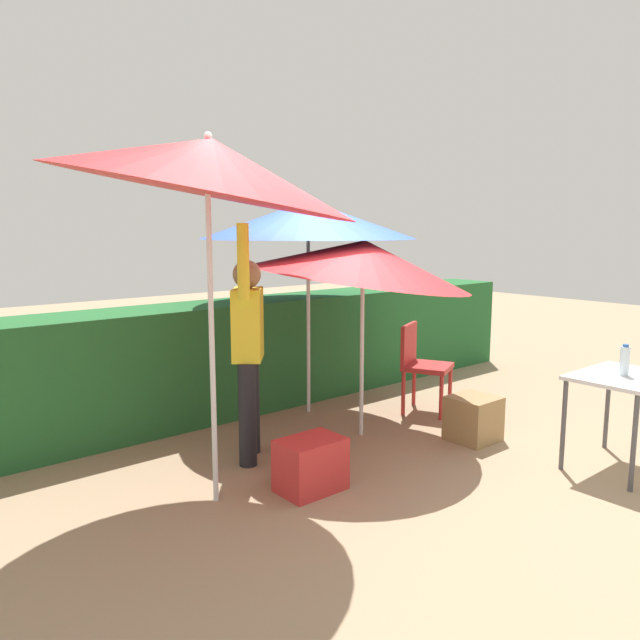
% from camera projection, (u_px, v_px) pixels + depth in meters
% --- Properties ---
extents(ground_plane, '(24.00, 24.00, 0.00)m').
position_uv_depth(ground_plane, '(344.00, 459.00, 4.87)').
color(ground_plane, '#9E8466').
extents(hedge_row, '(8.00, 0.70, 1.11)m').
position_uv_depth(hedge_row, '(229.00, 357.00, 6.10)').
color(hedge_row, '#23602D').
rests_on(hedge_row, ground_plane).
extents(umbrella_rainbow, '(1.96, 1.94, 1.92)m').
position_uv_depth(umbrella_rainbow, '(363.00, 260.00, 5.24)').
color(umbrella_rainbow, silver).
rests_on(umbrella_rainbow, ground_plane).
extents(umbrella_orange, '(2.09, 2.09, 2.15)m').
position_uv_depth(umbrella_orange, '(308.00, 220.00, 5.84)').
color(umbrella_orange, silver).
rests_on(umbrella_orange, ground_plane).
extents(umbrella_yellow, '(2.05, 2.02, 2.66)m').
position_uv_depth(umbrella_yellow, '(208.00, 166.00, 3.83)').
color(umbrella_yellow, silver).
rests_on(umbrella_yellow, ground_plane).
extents(person_vendor, '(0.42, 0.48, 1.88)m').
position_uv_depth(person_vendor, '(248.00, 345.00, 4.75)').
color(person_vendor, black).
rests_on(person_vendor, ground_plane).
extents(chair_plastic, '(0.59, 0.59, 0.89)m').
position_uv_depth(chair_plastic, '(421.00, 362.00, 6.08)').
color(chair_plastic, '#B72D2D').
rests_on(chair_plastic, ground_plane).
extents(cooler_box, '(0.46, 0.32, 0.38)m').
position_uv_depth(cooler_box, '(311.00, 465.00, 4.27)').
color(cooler_box, red).
rests_on(cooler_box, ground_plane).
extents(crate_cardboard, '(0.39, 0.38, 0.39)m').
position_uv_depth(crate_cardboard, '(473.00, 418.00, 5.29)').
color(crate_cardboard, '#9E7A4C').
rests_on(crate_cardboard, ground_plane).
extents(folding_table, '(0.80, 0.60, 0.74)m').
position_uv_depth(folding_table, '(622.00, 386.00, 4.61)').
color(folding_table, '#4C4C51').
rests_on(folding_table, ground_plane).
extents(bottle_water, '(0.07, 0.07, 0.24)m').
position_uv_depth(bottle_water, '(625.00, 361.00, 4.56)').
color(bottle_water, silver).
rests_on(bottle_water, folding_table).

